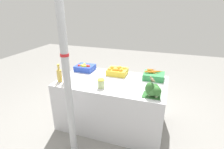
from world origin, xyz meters
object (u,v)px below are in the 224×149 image
Objects in this scene: apple_crate at (85,67)px; carrot_crate at (154,76)px; pickle_jar at (101,83)px; broccoli_pile at (153,90)px; juice_bottle_cloudy at (66,75)px; juice_bottle_golden at (59,74)px; support_pole at (66,65)px; orange_crate at (117,71)px; sparrow_bird at (152,79)px.

apple_crate is 1.16m from carrot_crate.
pickle_jar is at bearing -139.57° from carrot_crate.
juice_bottle_cloudy reaches higher than broccoli_pile.
juice_bottle_golden is (-0.14, -0.53, 0.05)m from apple_crate.
carrot_crate is 1.09× the size of juice_bottle_cloudy.
support_pole is 19.05× the size of pickle_jar.
juice_bottle_cloudy reaches higher than orange_crate.
support_pole reaches higher than carrot_crate.
support_pole is 1.09m from orange_crate.
support_pole is 7.82× the size of apple_crate.
apple_crate is at bearing -179.37° from carrot_crate.
carrot_crate is (0.88, 0.99, -0.39)m from support_pole.
juice_bottle_cloudy is at bearing -155.50° from carrot_crate.
apple_crate is at bearing 106.29° from support_pole.
sparrow_bird is at bearing 25.81° from support_pole.
apple_crate is 0.55m from juice_bottle_golden.
carrot_crate is (0.58, 0.01, -0.01)m from orange_crate.
broccoli_pile is at bearing -1.31° from pickle_jar.
support_pole is at bearing 86.16° from sparrow_bird.
apple_crate is at bearing 155.53° from broccoli_pile.
juice_bottle_golden is (-0.43, 0.44, -0.33)m from support_pole.
pickle_jar is 0.69m from sparrow_bird.
sparrow_bird is (0.03, -0.55, 0.16)m from carrot_crate.
sparrow_bird is at bearing -41.88° from orange_crate.
juice_bottle_cloudy is at bearing 60.25° from sparrow_bird.
carrot_crate reaches higher than apple_crate.
juice_bottle_golden is 2.12× the size of pickle_jar.
juice_bottle_golden is (-1.30, -0.55, 0.06)m from carrot_crate.
orange_crate reaches higher than apple_crate.
apple_crate is 1.15× the size of juice_bottle_golden.
juice_bottle_golden reaches higher than carrot_crate.
juice_bottle_golden is at bearing 179.76° from pickle_jar.
sparrow_bird is at bearing -0.09° from juice_bottle_golden.
support_pole is 0.62m from pickle_jar.
sparrow_bird is at bearing -24.24° from apple_crate.
broccoli_pile reaches higher than orange_crate.
support_pole reaches higher than orange_crate.
orange_crate is 0.55m from pickle_jar.
broccoli_pile is 0.13m from sparrow_bird.
support_pole reaches higher than sparrow_bird.
pickle_jar is (0.66, -0.00, -0.05)m from juice_bottle_golden.
sparrow_bird is (0.90, 0.44, -0.22)m from support_pole.
orange_crate is 0.58m from carrot_crate.
orange_crate is 2.49× the size of sparrow_bird.
broccoli_pile reaches higher than pickle_jar.
carrot_crate is 1.41m from juice_bottle_golden.
juice_bottle_golden is 0.66m from pickle_jar.
carrot_crate is at bearing 0.68° from orange_crate.
pickle_jar is at bearing -0.24° from juice_bottle_golden.
support_pole is 8.99× the size of juice_bottle_golden.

